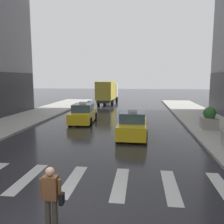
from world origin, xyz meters
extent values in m
cube|color=silver|center=(-1.80, 3.00, 0.00)|extent=(0.50, 2.80, 0.01)
cube|color=silver|center=(0.00, 3.00, 0.00)|extent=(0.50, 2.80, 0.01)
cube|color=silver|center=(1.80, 3.00, 0.00)|extent=(0.50, 2.80, 0.01)
cube|color=silver|center=(3.60, 3.00, 0.00)|extent=(0.50, 2.80, 0.01)
cube|color=silver|center=(5.40, 3.00, 0.00)|extent=(0.50, 2.80, 0.01)
cube|color=yellow|center=(1.97, 10.28, 0.56)|extent=(1.85, 4.52, 0.84)
cube|color=#384C5B|center=(1.97, 10.18, 1.30)|extent=(1.62, 2.12, 0.64)
cube|color=silver|center=(1.97, 10.18, 1.71)|extent=(0.60, 0.25, 0.18)
cylinder|color=black|center=(1.13, 11.64, 0.33)|extent=(0.23, 0.66, 0.66)
cylinder|color=black|center=(2.84, 11.63, 0.33)|extent=(0.23, 0.66, 0.66)
cylinder|color=black|center=(1.10, 8.94, 0.33)|extent=(0.23, 0.66, 0.66)
cylinder|color=black|center=(2.81, 8.93, 0.33)|extent=(0.23, 0.66, 0.66)
cube|color=#F2EAB2|center=(1.37, 12.56, 0.60)|extent=(0.20, 0.04, 0.14)
cube|color=#F2EAB2|center=(2.63, 12.55, 0.60)|extent=(0.20, 0.04, 0.14)
cube|color=yellow|center=(-2.47, 14.64, 0.56)|extent=(1.99, 4.57, 0.84)
cube|color=#384C5B|center=(-2.47, 14.54, 1.30)|extent=(1.69, 2.17, 0.64)
cube|color=silver|center=(-2.47, 14.54, 1.71)|extent=(0.61, 0.27, 0.18)
cylinder|color=black|center=(-3.39, 15.95, 0.33)|extent=(0.25, 0.67, 0.66)
cylinder|color=black|center=(-1.68, 16.02, 0.33)|extent=(0.25, 0.67, 0.66)
cylinder|color=black|center=(-3.27, 13.25, 0.33)|extent=(0.25, 0.67, 0.66)
cylinder|color=black|center=(-1.56, 13.33, 0.33)|extent=(0.25, 0.67, 0.66)
cube|color=#F2EAB2|center=(-3.20, 16.88, 0.60)|extent=(0.20, 0.05, 0.14)
cube|color=#F2EAB2|center=(-1.94, 16.93, 0.60)|extent=(0.20, 0.05, 0.14)
cube|color=#2D2D2D|center=(-2.46, 28.99, 0.65)|extent=(2.03, 6.66, 0.40)
cube|color=silver|center=(-2.34, 32.28, 1.90)|extent=(2.16, 1.87, 2.10)
cube|color=#384C5B|center=(-2.31, 33.20, 2.27)|extent=(1.89, 0.11, 0.95)
cube|color=gold|center=(-2.49, 28.09, 2.10)|extent=(2.36, 4.87, 2.50)
cylinder|color=black|center=(-3.35, 32.12, 0.45)|extent=(0.31, 0.91, 0.90)
cylinder|color=black|center=(-1.35, 32.05, 0.45)|extent=(0.31, 0.91, 0.90)
cylinder|color=black|center=(-3.51, 27.58, 0.45)|extent=(0.31, 0.91, 0.90)
cylinder|color=black|center=(-1.51, 27.51, 0.45)|extent=(0.31, 0.91, 0.90)
cylinder|color=#473D33|center=(0.21, 0.18, 0.41)|extent=(0.14, 0.14, 0.82)
cylinder|color=#473D33|center=(0.39, 0.18, 0.41)|extent=(0.14, 0.14, 0.82)
cube|color=brown|center=(0.30, 0.18, 1.12)|extent=(0.36, 0.24, 0.60)
sphere|color=tan|center=(0.30, 0.18, 1.54)|extent=(0.22, 0.22, 0.22)
cylinder|color=brown|center=(0.07, 0.18, 1.07)|extent=(0.09, 0.09, 0.55)
cylinder|color=brown|center=(0.53, 0.18, 1.07)|extent=(0.09, 0.09, 0.55)
cube|color=black|center=(0.58, 0.18, 0.84)|extent=(0.10, 0.20, 0.28)
cube|color=#A8A399|center=(7.48, 12.49, 0.55)|extent=(1.10, 1.10, 0.80)
sphere|color=#33662D|center=(7.48, 12.49, 1.30)|extent=(0.90, 0.90, 0.90)
camera|label=1|loc=(2.49, -5.08, 3.81)|focal=37.52mm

